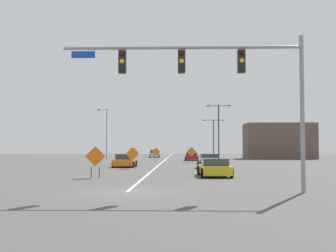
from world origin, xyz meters
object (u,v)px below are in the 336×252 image
Objects in this scene: street_lamp_mid_right at (219,128)px; car_yellow_approaching at (214,168)px; construction_sign_left_lane at (134,153)px; car_orange_mid at (125,161)px; street_lamp_mid_left at (106,132)px; construction_sign_left_shoulder at (95,158)px; construction_sign_right_shoulder at (156,152)px; street_lamp_near_right at (214,135)px; construction_sign_median_far at (132,155)px; construction_sign_median_near at (191,152)px; traffic_signal_assembly at (216,74)px; car_red_distant at (192,157)px; car_green_passing at (209,162)px; car_silver_near at (154,154)px.

street_lamp_mid_right is 1.79× the size of car_yellow_approaching.
car_orange_mid is (0.02, -8.70, -0.65)m from construction_sign_left_lane.
construction_sign_left_shoulder is at bearing -81.05° from street_lamp_mid_left.
construction_sign_right_shoulder is at bearing 83.95° from construction_sign_left_lane.
street_lamp_mid_left is 21.87m from street_lamp_near_right.
car_orange_mid is at bearing -93.94° from construction_sign_right_shoulder.
street_lamp_mid_right is at bearing -45.59° from construction_sign_right_shoulder.
construction_sign_median_near is at bearing 71.15° from construction_sign_median_far.
car_red_distant is (0.09, 46.12, -4.82)m from traffic_signal_assembly.
street_lamp_mid_left is 1.12× the size of street_lamp_near_right.
traffic_signal_assembly is 1.53× the size of street_lamp_near_right.
street_lamp_near_right is 37.93m from car_orange_mid.
car_red_distant is at bearing 60.81° from construction_sign_left_lane.
construction_sign_median_near reaches higher than car_green_passing.
street_lamp_mid_right is 3.82× the size of construction_sign_median_near.
street_lamp_near_right is 1.60× the size of car_red_distant.
street_lamp_near_right reaches higher than car_orange_mid.
construction_sign_median_far reaches higher than car_orange_mid.
construction_sign_median_near is at bearing 91.74° from car_yellow_approaching.
construction_sign_median_far is 0.97× the size of construction_sign_median_near.
construction_sign_right_shoulder is 0.49× the size of car_silver_near.
car_red_distant is (-0.63, 35.64, -0.02)m from car_yellow_approaching.
construction_sign_left_lane is at bearing 102.60° from traffic_signal_assembly.
car_silver_near reaches higher than car_green_passing.
street_lamp_near_right is at bearing 71.64° from car_orange_mid.
construction_sign_left_shoulder is at bearing -123.07° from car_green_passing.
traffic_signal_assembly is 22.01m from construction_sign_median_far.
car_silver_near is at bearing 68.82° from street_lamp_mid_left.
car_silver_near reaches higher than car_yellow_approaching.
car_yellow_approaching is 1.07× the size of car_green_passing.
construction_sign_left_lane is (-7.34, 32.83, -4.12)m from traffic_signal_assembly.
construction_sign_left_lane is at bearing -119.19° from car_red_distant.
traffic_signal_assembly is at bearing -73.33° from construction_sign_median_far.
street_lamp_near_right is at bearing 72.03° from car_red_distant.
traffic_signal_assembly reaches higher than car_green_passing.
car_red_distant is (6.82, -18.51, -0.14)m from car_silver_near.
traffic_signal_assembly is 33.89m from construction_sign_left_lane.
car_green_passing is at bearing 56.93° from construction_sign_left_shoulder.
construction_sign_left_lane is at bearing -146.54° from street_lamp_mid_right.
street_lamp_mid_left is 16.15m from construction_sign_left_lane.
street_lamp_mid_left reaches higher than construction_sign_left_lane.
construction_sign_left_lane reaches higher than car_silver_near.
street_lamp_mid_left reaches higher than car_orange_mid.
street_lamp_near_right reaches higher than construction_sign_median_far.
street_lamp_mid_left is 3.83× the size of construction_sign_left_shoulder.
traffic_signal_assembly is 2.65× the size of car_green_passing.
street_lamp_mid_right is at bearing 84.21° from car_yellow_approaching.
street_lamp_near_right is at bearing 77.63° from construction_sign_median_near.
traffic_signal_assembly reaches higher than car_red_distant.
street_lamp_near_right is 1.73× the size of car_green_passing.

